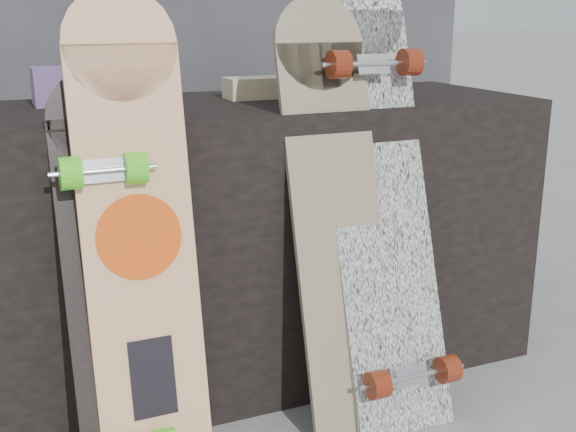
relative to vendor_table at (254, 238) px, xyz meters
name	(u,v)px	position (x,y,z in m)	size (l,w,h in m)	color
vendor_table	(254,238)	(0.00, 0.00, 0.00)	(1.60, 0.60, 0.80)	black
merch_box_purple	(68,86)	(-0.48, 0.13, 0.45)	(0.18, 0.12, 0.10)	#5D3874
merch_box_small	(350,75)	(0.33, 0.04, 0.46)	(0.14, 0.14, 0.12)	#5D3874
merch_box_flat	(263,87)	(0.06, 0.06, 0.43)	(0.22, 0.10, 0.06)	#D1B78C
longboard_geisha	(138,229)	(-0.41, -0.38, 0.18)	(0.25, 0.23, 1.10)	#CAB288
longboard_celtic	(335,204)	(0.09, -0.34, 0.18)	(0.24, 0.32, 1.09)	#CBB48B
longboard_cascadia	(379,185)	(0.22, -0.33, 0.21)	(0.27, 0.44, 1.18)	white
skateboard_dark	(113,282)	(-0.48, -0.39, 0.07)	(0.21, 0.31, 0.92)	black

